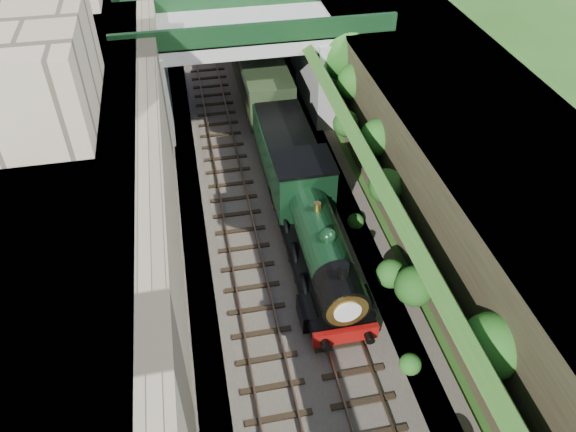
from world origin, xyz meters
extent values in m
cube|color=#473F38|center=(0.00, 20.00, 0.10)|extent=(10.00, 90.00, 0.20)
cube|color=#756B56|center=(-5.50, 20.00, 3.50)|extent=(1.00, 90.00, 7.00)
cube|color=#262628|center=(-9.00, 20.00, 3.50)|extent=(6.00, 90.00, 7.00)
cube|color=#262628|center=(9.50, 20.00, 3.12)|extent=(8.00, 90.00, 6.25)
cube|color=#1E4714|center=(5.00, 20.00, 2.70)|extent=(4.02, 90.00, 6.36)
sphere|color=#194C14|center=(5.32, 1.37, 3.42)|extent=(2.31, 2.31, 2.31)
sphere|color=#194C14|center=(4.41, 5.70, 1.94)|extent=(1.71, 1.71, 1.71)
sphere|color=#194C14|center=(3.98, 7.18, 1.24)|extent=(1.31, 1.31, 1.31)
sphere|color=#194C14|center=(4.98, 11.21, 2.87)|extent=(1.73, 1.73, 1.73)
sphere|color=#194C14|center=(5.48, 14.19, 3.69)|extent=(1.91, 1.91, 1.91)
sphere|color=#194C14|center=(4.81, 17.51, 2.58)|extent=(1.50, 1.50, 1.50)
sphere|color=#194C14|center=(5.77, 19.32, 4.15)|extent=(2.10, 2.10, 2.10)
sphere|color=#194C14|center=(5.49, 23.32, 3.69)|extent=(2.39, 2.39, 2.39)
sphere|color=#194C14|center=(6.24, 25.50, 4.92)|extent=(2.15, 2.15, 2.15)
sphere|color=#194C14|center=(5.55, 29.01, 3.80)|extent=(2.09, 2.09, 2.09)
sphere|color=#194C14|center=(5.60, 31.65, 3.88)|extent=(1.84, 1.84, 1.84)
sphere|color=#194C14|center=(4.47, 34.21, 2.03)|extent=(2.11, 2.11, 2.11)
cube|color=black|center=(-2.00, 20.00, 0.24)|extent=(2.50, 90.00, 0.07)
cube|color=brown|center=(-2.72, 20.00, 0.33)|extent=(0.08, 90.00, 0.14)
cube|color=brown|center=(-1.28, 20.00, 0.33)|extent=(0.08, 90.00, 0.14)
cube|color=black|center=(1.20, 20.00, 0.24)|extent=(2.50, 90.00, 0.07)
cube|color=brown|center=(0.48, 20.00, 0.33)|extent=(0.08, 90.00, 0.14)
cube|color=brown|center=(1.92, 20.00, 0.33)|extent=(0.08, 90.00, 0.14)
cube|color=gray|center=(0.50, 24.00, 5.70)|extent=(16.00, 6.00, 0.90)
cube|color=#153A1B|center=(0.50, 21.15, 6.65)|extent=(16.00, 0.30, 1.20)
cube|color=gray|center=(-5.50, 24.00, 2.85)|extent=(1.40, 6.40, 5.70)
cube|color=gray|center=(5.20, 24.00, 2.85)|extent=(2.40, 6.40, 5.70)
cube|color=gray|center=(-9.50, 14.00, 9.00)|extent=(4.00, 8.00, 4.00)
cylinder|color=black|center=(5.80, 21.88, 2.20)|extent=(0.30, 0.30, 4.40)
sphere|color=#194C14|center=(5.80, 21.88, 4.80)|extent=(3.60, 3.60, 3.60)
sphere|color=#194C14|center=(6.30, 22.68, 4.20)|extent=(2.40, 2.40, 2.40)
cube|color=black|center=(1.20, 8.66, 0.50)|extent=(2.40, 8.40, 0.60)
cube|color=black|center=(1.20, 9.66, 1.05)|extent=(2.70, 10.00, 0.35)
cube|color=maroon|center=(1.20, 4.56, 0.95)|extent=(2.70, 0.25, 0.70)
cylinder|color=black|center=(1.20, 8.86, 2.35)|extent=(1.90, 5.60, 1.90)
cylinder|color=black|center=(1.20, 5.56, 2.35)|extent=(1.96, 1.80, 1.96)
cylinder|color=white|center=(1.20, 4.58, 2.35)|extent=(1.10, 0.05, 1.10)
cylinder|color=black|center=(1.20, 5.56, 3.55)|extent=(0.44, 0.44, 0.90)
sphere|color=black|center=(1.20, 7.86, 3.35)|extent=(0.76, 0.76, 0.76)
cylinder|color=#A57F33|center=(1.20, 9.66, 3.45)|extent=(0.32, 0.32, 0.50)
cube|color=black|center=(1.20, 12.46, 2.50)|extent=(2.75, 2.40, 2.80)
cube|color=black|center=(1.20, 12.46, 3.95)|extent=(2.85, 2.50, 0.15)
cube|color=black|center=(-0.05, 6.06, 0.85)|extent=(0.60, 1.40, 0.90)
cube|color=black|center=(2.45, 6.06, 0.85)|extent=(0.60, 1.40, 0.90)
cube|color=black|center=(1.20, 16.86, 0.45)|extent=(2.30, 6.00, 0.50)
cube|color=black|center=(1.20, 16.86, 0.70)|extent=(2.60, 6.00, 0.50)
cube|color=black|center=(1.20, 16.86, 1.90)|extent=(2.70, 6.00, 2.40)
cube|color=black|center=(1.20, 16.86, 3.15)|extent=(2.50, 5.60, 0.20)
cube|color=black|center=(1.20, 29.46, 0.40)|extent=(2.30, 17.00, 0.40)
cube|color=black|center=(1.20, 29.46, 0.65)|extent=(2.50, 17.00, 0.50)
cube|color=#212E19|center=(1.20, 29.46, 2.15)|extent=(2.80, 18.00, 2.70)
cube|color=slate|center=(1.20, 29.46, 3.65)|extent=(2.90, 18.00, 0.50)
camera|label=1|loc=(-3.81, -8.59, 19.13)|focal=35.00mm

